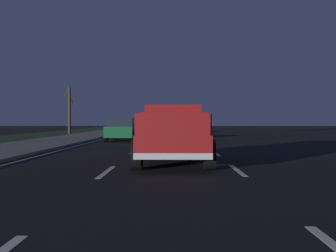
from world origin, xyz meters
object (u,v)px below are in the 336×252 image
pickup_truck (173,134)px  sedan_green (123,129)px  bare_tree_far (69,109)px  sedan_blue (141,126)px

pickup_truck → sedan_green: 13.63m
pickup_truck → sedan_green: bearing=14.4°
sedan_green → bare_tree_far: size_ratio=0.90×
pickup_truck → bare_tree_far: size_ratio=1.10×
sedan_blue → sedan_green: 12.83m
sedan_green → bare_tree_far: bare_tree_far is taller
sedan_blue → sedan_green: bearing=179.5°
sedan_blue → sedan_green: same height
sedan_blue → bare_tree_far: 7.48m
pickup_truck → bare_tree_far: bearing=21.9°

